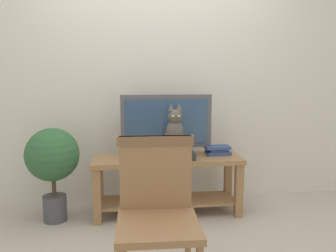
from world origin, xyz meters
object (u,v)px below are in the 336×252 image
Objects in this scene: tv at (166,124)px; wooden_chair at (157,206)px; cat at (175,134)px; media_box at (174,155)px; potted_plant at (53,160)px; book_stack at (218,150)px; tv_stand at (167,175)px.

tv is 1.33m from wooden_chair.
wooden_chair is (-0.27, -1.14, -0.23)m from cat.
media_box is 0.20m from cat.
cat is 0.53× the size of potted_plant.
cat is at bearing -85.87° from media_box.
tv is 2.35× the size of media_box.
book_stack is at bearing 13.70° from media_box.
media_box is 1.18m from wooden_chair.
cat reaches higher than media_box.
media_box is (0.06, -0.13, -0.27)m from tv.
cat reaches higher than potted_plant.
media_box is at bearing -45.28° from tv_stand.
potted_plant is (-1.08, 0.02, -0.01)m from media_box.
tv_stand is 1.24m from wooden_chair.
tv is at bearing 80.58° from wooden_chair.
tv_stand is at bearing 128.62° from cat.
tv_stand is 3.81× the size of media_box.
tv is 0.90× the size of wooden_chair.
cat is 1.85× the size of book_stack.
tv is 1.90× the size of cat.
book_stack is (0.71, 1.26, 0.03)m from wooden_chair.
potted_plant is (-1.03, -0.11, -0.28)m from tv.
tv_stand is 5.69× the size of book_stack.
potted_plant is at bearing 178.37° from cat.
tv reaches higher than wooden_chair.
tv_stand is at bearing -174.30° from book_stack.
media_box is 0.81× the size of cat.
potted_plant reaches higher than book_stack.
tv reaches higher than cat.
cat is at bearing -1.63° from potted_plant.
media_box is at bearing -0.83° from potted_plant.
book_stack reaches higher than tv_stand.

